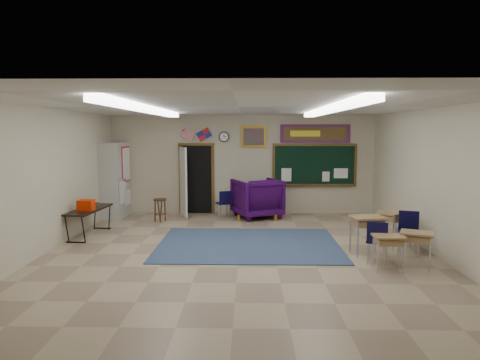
{
  "coord_description": "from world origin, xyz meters",
  "views": [
    {
      "loc": [
        0.2,
        -8.53,
        2.51
      ],
      "look_at": [
        -0.0,
        1.5,
        1.37
      ],
      "focal_mm": 32.0,
      "sensor_mm": 36.0,
      "label": 1
    }
  ],
  "objects_px": {
    "student_desk_front_right": "(395,227)",
    "folding_table": "(89,221)",
    "wingback_armchair": "(257,198)",
    "student_desk_front_left": "(367,233)",
    "wooden_stool": "(160,210)"
  },
  "relations": [
    {
      "from": "student_desk_front_right",
      "to": "wooden_stool",
      "type": "height_order",
      "value": "student_desk_front_right"
    },
    {
      "from": "wingback_armchair",
      "to": "folding_table",
      "type": "relative_size",
      "value": 0.77
    },
    {
      "from": "student_desk_front_left",
      "to": "wingback_armchair",
      "type": "bearing_deg",
      "value": 112.25
    },
    {
      "from": "folding_table",
      "to": "wooden_stool",
      "type": "bearing_deg",
      "value": 55.54
    },
    {
      "from": "student_desk_front_left",
      "to": "wooden_stool",
      "type": "relative_size",
      "value": 1.24
    },
    {
      "from": "wingback_armchair",
      "to": "student_desk_front_right",
      "type": "bearing_deg",
      "value": 110.14
    },
    {
      "from": "wooden_stool",
      "to": "folding_table",
      "type": "bearing_deg",
      "value": -129.56
    },
    {
      "from": "student_desk_front_left",
      "to": "student_desk_front_right",
      "type": "distance_m",
      "value": 1.02
    },
    {
      "from": "wingback_armchair",
      "to": "student_desk_front_left",
      "type": "relative_size",
      "value": 1.59
    },
    {
      "from": "wingback_armchair",
      "to": "student_desk_front_left",
      "type": "xyz_separation_m",
      "value": [
        2.18,
        -3.79,
        -0.13
      ]
    },
    {
      "from": "student_desk_front_right",
      "to": "folding_table",
      "type": "relative_size",
      "value": 0.49
    },
    {
      "from": "student_desk_front_left",
      "to": "folding_table",
      "type": "xyz_separation_m",
      "value": [
        -6.27,
        1.48,
        -0.08
      ]
    },
    {
      "from": "student_desk_front_left",
      "to": "student_desk_front_right",
      "type": "bearing_deg",
      "value": 32.28
    },
    {
      "from": "folding_table",
      "to": "wingback_armchair",
      "type": "bearing_deg",
      "value": 34.59
    },
    {
      "from": "wingback_armchair",
      "to": "wooden_stool",
      "type": "height_order",
      "value": "wingback_armchair"
    }
  ]
}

